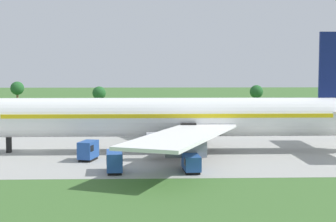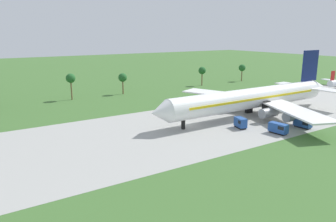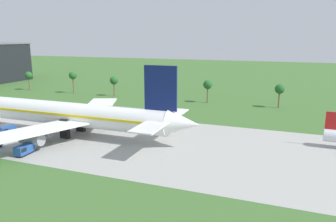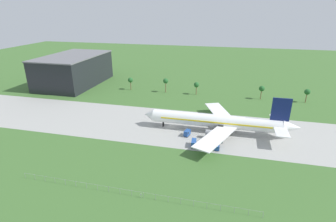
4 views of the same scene
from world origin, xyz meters
TOP-DOWN VIEW (x-y plane):
  - ground_plane at (0.00, 0.00)m, footprint 600.00×600.00m
  - taxiway_strip at (0.00, 0.00)m, footprint 320.00×44.00m
  - jet_airliner at (23.83, -1.37)m, footprint 73.79×58.05m
  - baggage_tug at (10.06, -9.19)m, footprint 2.89×4.20m
  - catering_van at (24.52, -18.34)m, footprint 2.31×4.76m
  - palm_tree_row at (13.91, 54.63)m, footprint 121.60×3.60m

SIDE VIEW (x-z plane):
  - ground_plane at x=0.00m, z-range 0.00..0.00m
  - taxiway_strip at x=0.00m, z-range 0.00..0.02m
  - catering_van at x=24.52m, z-range 0.10..2.38m
  - baggage_tug at x=10.06m, z-range 0.10..2.97m
  - jet_airliner at x=23.83m, z-range -4.12..15.31m
  - palm_tree_row at x=13.91m, z-range 2.19..12.36m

